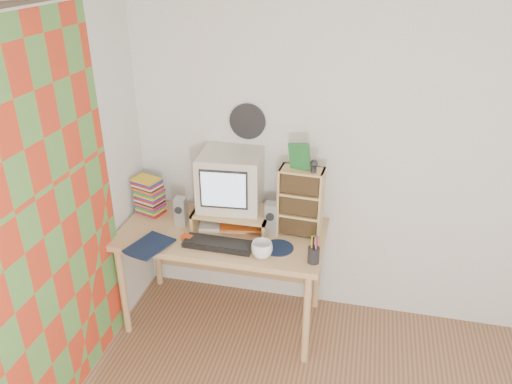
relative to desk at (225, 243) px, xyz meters
The scene contains 19 objects.
back_wall 1.25m from the desk, 16.59° to the left, with size 3.50×3.50×0.00m, color white.
curtain 1.29m from the desk, 125.22° to the right, with size 2.20×2.20×0.00m, color red.
wall_disc 0.87m from the desk, 70.78° to the left, with size 0.25×0.25×0.02m, color black.
desk is the anchor object (origin of this frame).
monitor_riser 0.24m from the desk, 36.34° to the left, with size 0.52×0.30×0.12m.
crt_monitor 0.46m from the desk, 74.01° to the left, with size 0.41×0.41×0.39m, color beige.
speaker_left 0.39m from the desk, behind, with size 0.08×0.08×0.20m, color #A0A1A5.
speaker_right 0.41m from the desk, ahead, with size 0.08×0.08×0.22m, color #A0A1A5.
keyboard 0.29m from the desk, 82.58° to the right, with size 0.45×0.15×0.03m, color black.
dvd_stack 0.65m from the desk, behind, with size 0.18×0.13×0.26m, color brown, non-canonical shape.
cd_rack 0.64m from the desk, ahead, with size 0.29×0.15×0.48m, color #D5B870.
mug 0.49m from the desk, 41.95° to the right, with size 0.13×0.13×0.11m, color white.
diary 0.62m from the desk, 146.66° to the right, with size 0.26×0.19×0.05m, color #0E1A35.
mousepad 0.47m from the desk, 23.29° to the right, with size 0.20×0.20×0.00m, color black.
pen_cup 0.74m from the desk, 23.53° to the right, with size 0.07×0.07×0.15m, color black, non-canonical shape.
papers 0.16m from the desk, 40.05° to the left, with size 0.32×0.23×0.04m, color beige, non-canonical shape.
red_box 0.33m from the desk, 130.78° to the right, with size 0.07×0.05×0.04m, color #C73D15.
game_box 0.86m from the desk, ahead, with size 0.13×0.03×0.17m, color #1C6229.
webcam 0.88m from the desk, ahead, with size 0.05×0.05×0.09m, color black, non-canonical shape.
Camera 1 is at (-0.14, -1.42, 2.51)m, focal length 35.00 mm.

